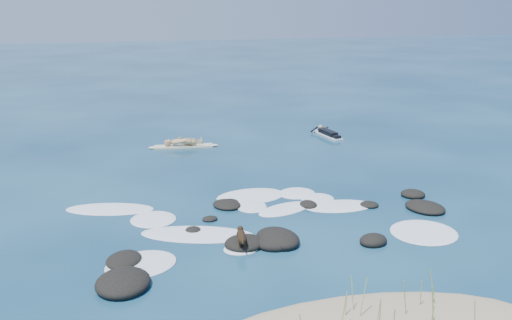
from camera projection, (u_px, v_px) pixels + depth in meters
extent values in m
plane|color=#0A2642|center=(277.00, 215.00, 20.50)|extent=(160.00, 160.00, 0.00)
cylinder|color=#7C994A|center=(353.00, 296.00, 13.77)|extent=(0.09, 0.16, 1.00)
cylinder|color=#7C994A|center=(405.00, 300.00, 13.45)|extent=(0.26, 0.19, 1.12)
cylinder|color=#7C994A|center=(346.00, 306.00, 13.56)|extent=(0.09, 0.12, 0.73)
cylinder|color=#7C994A|center=(433.00, 289.00, 14.02)|extent=(0.28, 0.04, 1.07)
cylinder|color=#7C994A|center=(378.00, 320.00, 12.76)|extent=(0.14, 0.05, 1.00)
cylinder|color=#7C994A|center=(433.00, 308.00, 13.06)|extent=(0.24, 0.13, 1.18)
cylinder|color=#7C994A|center=(363.00, 300.00, 13.50)|extent=(0.25, 0.19, 1.07)
cylinder|color=#7C994A|center=(343.00, 315.00, 12.99)|extent=(0.18, 0.11, 0.96)
cylinder|color=#7C994A|center=(421.00, 295.00, 14.01)|extent=(0.08, 0.09, 0.82)
cylinder|color=#7C994A|center=(380.00, 318.00, 12.85)|extent=(0.05, 0.10, 0.97)
ellipsoid|color=black|center=(278.00, 239.00, 18.16)|extent=(1.76, 1.95, 0.55)
ellipsoid|color=black|center=(227.00, 205.00, 21.27)|extent=(1.40, 1.46, 0.28)
ellipsoid|color=black|center=(274.00, 243.00, 17.88)|extent=(1.31, 1.14, 0.44)
ellipsoid|color=black|center=(193.00, 230.00, 19.02)|extent=(0.57, 0.58, 0.20)
ellipsoid|color=black|center=(244.00, 243.00, 17.89)|extent=(1.48, 1.38, 0.43)
ellipsoid|color=black|center=(373.00, 241.00, 18.09)|extent=(1.13, 1.03, 0.41)
ellipsoid|color=black|center=(230.00, 203.00, 21.49)|extent=(0.71, 0.66, 0.25)
ellipsoid|color=black|center=(369.00, 205.00, 21.32)|extent=(0.70, 0.66, 0.21)
ellipsoid|color=black|center=(123.00, 283.00, 15.39)|extent=(1.88, 2.00, 0.54)
ellipsoid|color=black|center=(210.00, 219.00, 19.99)|extent=(0.63, 0.55, 0.18)
ellipsoid|color=black|center=(308.00, 205.00, 21.30)|extent=(0.65, 0.82, 0.25)
ellipsoid|color=black|center=(425.00, 207.00, 20.96)|extent=(1.76, 1.92, 0.35)
ellipsoid|color=black|center=(413.00, 194.00, 22.34)|extent=(1.20, 1.16, 0.34)
ellipsoid|color=black|center=(124.00, 260.00, 16.83)|extent=(1.40, 1.54, 0.32)
ellipsoid|color=white|center=(110.00, 209.00, 20.98)|extent=(3.48, 2.06, 0.12)
ellipsoid|color=white|center=(251.00, 196.00, 22.34)|extent=(2.98, 2.10, 0.12)
ellipsoid|color=white|center=(339.00, 206.00, 21.28)|extent=(2.72, 1.51, 0.12)
ellipsoid|color=white|center=(251.00, 206.00, 21.27)|extent=(1.27, 1.50, 0.12)
ellipsoid|color=white|center=(153.00, 219.00, 20.04)|extent=(1.79, 1.80, 0.12)
ellipsoid|color=white|center=(424.00, 232.00, 18.95)|extent=(2.61, 2.56, 0.12)
ellipsoid|color=white|center=(141.00, 264.00, 16.71)|extent=(2.68, 2.47, 0.12)
ellipsoid|color=white|center=(317.00, 199.00, 22.06)|extent=(1.58, 1.53, 0.12)
ellipsoid|color=white|center=(285.00, 209.00, 20.99)|extent=(2.55, 1.89, 0.12)
ellipsoid|color=white|center=(197.00, 234.00, 18.78)|extent=(4.06, 2.53, 0.12)
ellipsoid|color=white|center=(297.00, 193.00, 22.66)|extent=(1.91, 1.83, 0.12)
ellipsoid|color=white|center=(241.00, 249.00, 17.71)|extent=(1.10, 0.90, 0.12)
cube|color=beige|center=(183.00, 146.00, 29.45)|extent=(3.03, 0.88, 0.10)
ellipsoid|color=beige|center=(212.00, 145.00, 29.67)|extent=(0.63, 0.39, 0.11)
ellipsoid|color=beige|center=(154.00, 147.00, 29.23)|extent=(0.63, 0.39, 0.11)
imported|color=tan|center=(183.00, 127.00, 29.17)|extent=(0.53, 0.75, 1.94)
cube|color=white|center=(328.00, 135.00, 31.77)|extent=(0.94, 2.42, 0.09)
ellipsoid|color=white|center=(317.00, 131.00, 32.81)|extent=(0.37, 0.56, 0.09)
cube|color=black|center=(328.00, 132.00, 31.73)|extent=(0.67, 1.50, 0.24)
sphere|color=tan|center=(320.00, 127.00, 32.43)|extent=(0.29, 0.29, 0.25)
cylinder|color=black|center=(314.00, 129.00, 32.49)|extent=(0.55, 0.40, 0.27)
cylinder|color=black|center=(324.00, 128.00, 32.72)|extent=(0.60, 0.23, 0.27)
cube|color=black|center=(335.00, 136.00, 31.03)|extent=(0.46, 0.65, 0.15)
cylinder|color=black|center=(241.00, 237.00, 17.49)|extent=(0.33, 0.57, 0.26)
sphere|color=black|center=(241.00, 234.00, 17.72)|extent=(0.31, 0.31, 0.27)
sphere|color=black|center=(242.00, 240.00, 17.26)|extent=(0.28, 0.28, 0.25)
sphere|color=black|center=(240.00, 229.00, 17.84)|extent=(0.22, 0.22, 0.20)
cone|color=black|center=(240.00, 228.00, 17.96)|extent=(0.12, 0.13, 0.10)
cone|color=black|center=(239.00, 227.00, 17.81)|extent=(0.10, 0.08, 0.10)
cone|color=black|center=(242.00, 227.00, 17.82)|extent=(0.10, 0.08, 0.10)
cylinder|color=black|center=(239.00, 243.00, 17.74)|extent=(0.07, 0.07, 0.35)
cylinder|color=black|center=(243.00, 243.00, 17.75)|extent=(0.07, 0.07, 0.35)
cylinder|color=black|center=(240.00, 248.00, 17.38)|extent=(0.07, 0.07, 0.35)
cylinder|color=black|center=(244.00, 248.00, 17.40)|extent=(0.07, 0.07, 0.35)
cylinder|color=black|center=(243.00, 241.00, 17.13)|extent=(0.08, 0.26, 0.15)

